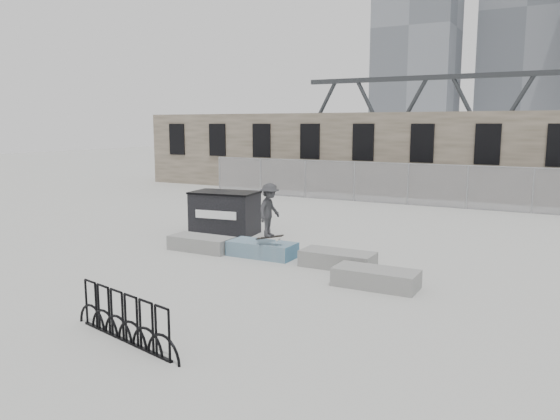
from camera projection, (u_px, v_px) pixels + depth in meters
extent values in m
plane|color=#A7A8A3|center=(289.00, 261.00, 15.59)|extent=(120.00, 120.00, 0.00)
cube|color=#675B4C|center=(427.00, 155.00, 29.38)|extent=(36.00, 2.50, 4.50)
cube|color=black|center=(177.00, 139.00, 35.66)|extent=(1.20, 0.12, 2.00)
cube|color=black|center=(218.00, 140.00, 34.16)|extent=(1.20, 0.12, 2.00)
cube|color=black|center=(262.00, 141.00, 32.66)|extent=(1.20, 0.12, 2.00)
cube|color=black|center=(310.00, 141.00, 31.17)|extent=(1.20, 0.12, 2.00)
cube|color=black|center=(363.00, 142.00, 29.67)|extent=(1.20, 0.12, 2.00)
cube|color=black|center=(422.00, 143.00, 28.17)|extent=(1.20, 0.12, 2.00)
cube|color=black|center=(488.00, 144.00, 26.67)|extent=(1.20, 0.12, 2.00)
cylinder|color=gray|center=(219.00, 175.00, 31.45)|extent=(0.06, 0.06, 2.00)
cylinder|color=gray|center=(260.00, 177.00, 30.17)|extent=(0.06, 0.06, 2.00)
cylinder|color=gray|center=(305.00, 179.00, 28.88)|extent=(0.06, 0.06, 2.00)
cylinder|color=gray|center=(354.00, 181.00, 27.59)|extent=(0.06, 0.06, 2.00)
cylinder|color=gray|center=(408.00, 184.00, 26.31)|extent=(0.06, 0.06, 2.00)
cylinder|color=gray|center=(467.00, 187.00, 25.02)|extent=(0.06, 0.06, 2.00)
cylinder|color=gray|center=(533.00, 191.00, 23.73)|extent=(0.06, 0.06, 2.00)
cube|color=#99999E|center=(408.00, 184.00, 26.31)|extent=(22.00, 0.02, 2.00)
cylinder|color=gray|center=(409.00, 164.00, 26.15)|extent=(22.00, 0.04, 0.04)
cube|color=gray|center=(201.00, 243.00, 16.84)|extent=(2.00, 0.90, 0.44)
cube|color=#2D471E|center=(201.00, 238.00, 16.82)|extent=(1.76, 0.66, 0.10)
cube|color=#2E678C|center=(262.00, 249.00, 16.06)|extent=(2.00, 0.90, 0.44)
cube|color=#2D471E|center=(262.00, 244.00, 16.03)|extent=(1.76, 0.66, 0.10)
cube|color=gray|center=(338.00, 259.00, 14.85)|extent=(2.00, 0.90, 0.44)
cube|color=#2D471E|center=(338.00, 254.00, 14.82)|extent=(1.76, 0.66, 0.10)
cube|color=gray|center=(376.00, 278.00, 13.04)|extent=(2.00, 0.90, 0.44)
cube|color=#2D471E|center=(376.00, 271.00, 13.02)|extent=(1.76, 0.66, 0.10)
cube|color=black|center=(225.00, 213.00, 19.38)|extent=(2.38, 1.60, 1.46)
cube|color=black|center=(224.00, 192.00, 19.26)|extent=(2.45, 1.66, 0.07)
cube|color=white|center=(216.00, 215.00, 18.73)|extent=(1.56, 0.21, 0.28)
cube|color=black|center=(125.00, 341.00, 9.78)|extent=(2.64, 0.68, 0.04)
torus|color=black|center=(91.00, 304.00, 10.45)|extent=(0.88, 0.25, 0.89)
torus|color=black|center=(104.00, 309.00, 10.15)|extent=(0.88, 0.25, 0.89)
torus|color=black|center=(117.00, 315.00, 9.86)|extent=(0.88, 0.25, 0.89)
torus|color=black|center=(131.00, 321.00, 9.56)|extent=(0.88, 0.25, 0.89)
torus|color=black|center=(146.00, 327.00, 9.27)|extent=(0.88, 0.25, 0.89)
torus|color=black|center=(163.00, 333.00, 8.97)|extent=(0.88, 0.25, 0.89)
cube|color=slate|center=(418.00, 30.00, 100.00)|extent=(14.00, 12.00, 42.00)
cube|color=slate|center=(530.00, 13.00, 99.81)|extent=(16.00, 14.00, 48.00)
cube|color=gray|center=(345.00, 139.00, 72.49)|extent=(2.00, 3.00, 4.00)
imported|color=#2E2E31|center=(270.00, 210.00, 15.47)|extent=(0.60, 1.00, 1.52)
cube|color=black|center=(270.00, 237.00, 15.59)|extent=(0.81, 0.31, 0.18)
cylinder|color=beige|center=(260.00, 238.00, 15.67)|extent=(0.06, 0.03, 0.06)
cylinder|color=beige|center=(262.00, 237.00, 15.79)|extent=(0.06, 0.03, 0.06)
cylinder|color=beige|center=(277.00, 240.00, 15.41)|extent=(0.06, 0.03, 0.06)
cylinder|color=beige|center=(279.00, 239.00, 15.53)|extent=(0.06, 0.03, 0.06)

